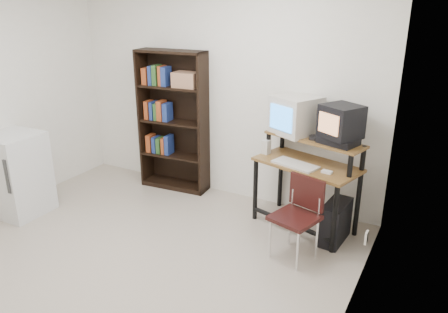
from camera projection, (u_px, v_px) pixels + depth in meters
The scene contains 17 objects.
floor at pixel (114, 270), 4.00m from camera, with size 4.00×4.00×0.01m, color #BBAC9B.
back_wall at pixel (220, 91), 5.20m from camera, with size 4.00×0.01×2.60m, color white.
right_wall at pixel (348, 180), 2.65m from camera, with size 0.01×4.00×2.60m, color white.
computer_desk at pixel (308, 168), 4.54m from camera, with size 1.17×0.80×0.98m.
crt_monitor at pixel (296, 115), 4.62m from camera, with size 0.57×0.57×0.40m.
vcr at pixel (338, 141), 4.31m from camera, with size 0.36×0.26×0.08m, color black.
crt_tv at pixel (341, 121), 4.24m from camera, with size 0.46×0.46×0.32m.
cd_spindle at pixel (315, 138), 4.44m from camera, with size 0.12×0.12×0.05m, color #26262B.
keyboard at pixel (295, 165), 4.44m from camera, with size 0.47×0.21×0.04m, color beige.
mousepad at pixel (326, 174), 4.26m from camera, with size 0.22×0.18×0.01m, color black.
mouse at pixel (327, 172), 4.25m from camera, with size 0.10×0.06×0.03m, color white.
desk_speaker at pixel (266, 148), 4.76m from camera, with size 0.08×0.07×0.17m, color beige.
pc_tower at pixel (335, 222), 4.41m from camera, with size 0.20×0.45×0.42m, color black.
school_chair at pixel (299, 210), 4.08m from camera, with size 0.48×0.48×0.78m.
bookshelf at pixel (174, 119), 5.48m from camera, with size 0.90×0.37×1.76m.
mini_fridge at pixel (17, 174), 4.92m from camera, with size 0.56×0.57×0.94m.
wall_outlet at pixel (366, 237), 3.95m from camera, with size 0.02×0.08×0.12m, color beige.
Camera 1 is at (2.51, -2.51, 2.34)m, focal length 35.00 mm.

